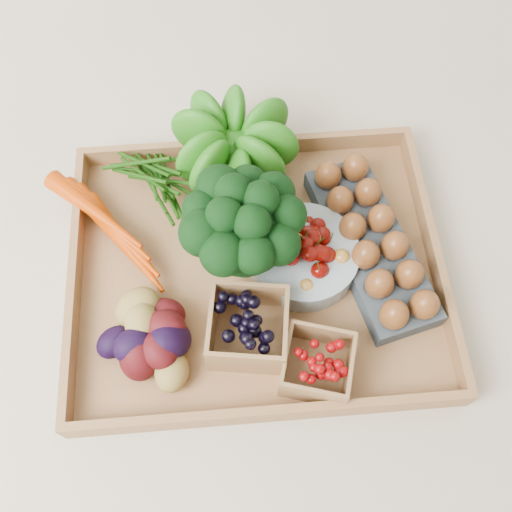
{
  "coord_description": "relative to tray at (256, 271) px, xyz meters",
  "views": [
    {
      "loc": [
        -0.03,
        -0.37,
        0.8
      ],
      "look_at": [
        0.0,
        0.0,
        0.06
      ],
      "focal_mm": 40.0,
      "sensor_mm": 36.0,
      "label": 1
    }
  ],
  "objects": [
    {
      "name": "egg_carton",
      "position": [
        0.17,
        0.02,
        0.02
      ],
      "size": [
        0.17,
        0.31,
        0.03
      ],
      "primitive_type": "cube",
      "rotation": [
        0.0,
        0.0,
        0.24
      ],
      "color": "#363F45",
      "rests_on": "tray"
    },
    {
      "name": "punnet_raspberry",
      "position": [
        0.07,
        -0.16,
        0.04
      ],
      "size": [
        0.11,
        0.11,
        0.06
      ],
      "primitive_type": "cube",
      "rotation": [
        0.0,
        0.0,
        -0.29
      ],
      "color": "#710506",
      "rests_on": "tray"
    },
    {
      "name": "tray",
      "position": [
        0.0,
        0.0,
        0.0
      ],
      "size": [
        0.55,
        0.45,
        0.01
      ],
      "primitive_type": "cube",
      "color": "#9B6D41",
      "rests_on": "ground"
    },
    {
      "name": "carrots",
      "position": [
        -0.22,
        0.09,
        0.03
      ],
      "size": [
        0.21,
        0.15,
        0.05
      ],
      "primitive_type": null,
      "color": "#C23600",
      "rests_on": "tray"
    },
    {
      "name": "potatoes",
      "position": [
        -0.15,
        -0.11,
        0.05
      ],
      "size": [
        0.15,
        0.15,
        0.09
      ],
      "primitive_type": null,
      "color": "#38090B",
      "rests_on": "tray"
    },
    {
      "name": "cherry_bowl",
      "position": [
        0.07,
        0.01,
        0.03
      ],
      "size": [
        0.16,
        0.16,
        0.04
      ],
      "primitive_type": "cylinder",
      "color": "#8C9EA5",
      "rests_on": "tray"
    },
    {
      "name": "punnet_blackberry",
      "position": [
        -0.02,
        -0.11,
        0.04
      ],
      "size": [
        0.12,
        0.12,
        0.07
      ],
      "primitive_type": "cube",
      "rotation": [
        0.0,
        0.0,
        -0.15
      ],
      "color": "black",
      "rests_on": "tray"
    },
    {
      "name": "lettuce",
      "position": [
        -0.02,
        0.19,
        0.08
      ],
      "size": [
        0.14,
        0.14,
        0.14
      ],
      "primitive_type": "sphere",
      "color": "#17560D",
      "rests_on": "tray"
    },
    {
      "name": "broccoli",
      "position": [
        -0.02,
        0.01,
        0.08
      ],
      "size": [
        0.17,
        0.17,
        0.14
      ],
      "primitive_type": null,
      "color": "black",
      "rests_on": "tray"
    },
    {
      "name": "ground",
      "position": [
        0.0,
        0.0,
        -0.01
      ],
      "size": [
        4.0,
        4.0,
        0.0
      ],
      "primitive_type": "plane",
      "color": "beige",
      "rests_on": "ground"
    }
  ]
}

